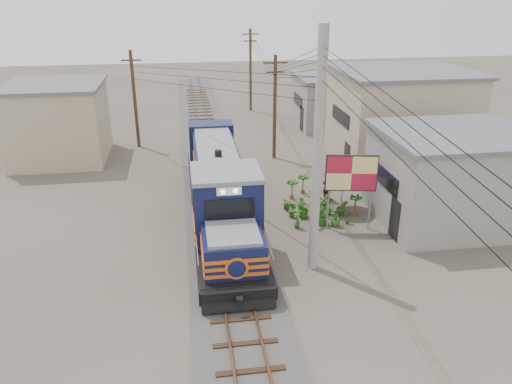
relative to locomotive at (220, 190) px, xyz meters
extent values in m
plane|color=#473F35|center=(0.00, -4.57, -1.73)|extent=(120.00, 120.00, 0.00)
cube|color=#595651|center=(0.00, 5.43, -1.65)|extent=(3.60, 70.00, 0.16)
cube|color=#51331E|center=(-0.54, 5.43, -1.47)|extent=(0.08, 70.00, 0.12)
cube|color=#51331E|center=(0.54, 5.43, -1.47)|extent=(0.08, 70.00, 0.12)
cube|color=black|center=(0.00, 0.05, -0.96)|extent=(2.89, 15.97, 0.55)
cube|color=black|center=(0.00, -4.94, -1.26)|extent=(2.20, 3.19, 0.65)
cube|color=black|center=(0.00, 5.04, -1.26)|extent=(2.20, 3.19, 0.65)
cube|color=#0F143A|center=(0.00, -6.14, -0.11)|extent=(2.37, 2.39, 1.50)
cube|color=#0F143A|center=(0.00, -3.64, 0.69)|extent=(2.84, 2.59, 3.09)
cube|color=slate|center=(0.00, -3.64, 2.28)|extent=(2.89, 2.72, 0.18)
cube|color=black|center=(0.00, -4.95, 1.24)|extent=(2.03, 0.06, 0.80)
cube|color=white|center=(0.00, -4.96, 1.98)|extent=(1.00, 0.06, 0.35)
cube|color=#0F143A|center=(0.00, 2.55, 0.29)|extent=(2.26, 9.78, 2.30)
cube|color=slate|center=(0.00, 2.55, 1.49)|extent=(2.03, 9.78, 0.18)
cube|color=#D55514|center=(0.00, 0.05, -0.41)|extent=(2.93, 15.97, 0.14)
cube|color=#D55514|center=(0.00, 0.05, -0.11)|extent=(2.93, 15.97, 0.14)
cube|color=#D55514|center=(0.00, 0.05, 0.19)|extent=(2.93, 15.97, 0.14)
cylinder|color=#9E9B93|center=(3.50, -5.07, 3.27)|extent=(0.40, 0.40, 10.00)
cylinder|color=#4C3826|center=(4.50, 9.43, 1.77)|extent=(0.24, 0.24, 7.00)
cube|color=#4C3826|center=(4.50, 9.43, 4.77)|extent=(1.60, 0.10, 0.10)
cube|color=#4C3826|center=(4.50, 9.43, 4.17)|extent=(1.20, 0.10, 0.10)
cylinder|color=#4C3826|center=(4.80, 23.43, 2.02)|extent=(0.24, 0.24, 7.50)
cube|color=#4C3826|center=(4.80, 23.43, 5.27)|extent=(1.60, 0.10, 0.10)
cube|color=#4C3826|center=(4.80, 23.43, 4.67)|extent=(1.20, 0.10, 0.10)
cylinder|color=#4C3826|center=(-5.00, 13.43, 1.77)|extent=(0.24, 0.24, 7.00)
cube|color=#4C3826|center=(-5.00, 13.43, 4.77)|extent=(1.60, 0.10, 0.10)
cube|color=#4C3826|center=(-5.00, 13.43, 4.17)|extent=(1.20, 0.10, 0.10)
cube|color=gray|center=(11.50, -1.57, 0.52)|extent=(7.00, 6.00, 4.50)
cube|color=slate|center=(11.50, -1.57, 2.87)|extent=(7.35, 6.30, 0.20)
cube|color=black|center=(7.98, -1.57, 0.75)|extent=(0.05, 3.00, 0.90)
cube|color=tan|center=(12.50, 7.43, 1.27)|extent=(8.00, 7.00, 6.00)
cube|color=slate|center=(12.50, 7.43, 4.37)|extent=(8.40, 7.35, 0.20)
cube|color=black|center=(8.48, 7.43, 1.57)|extent=(0.05, 3.50, 0.90)
cube|color=gray|center=(11.00, 17.43, 0.27)|extent=(6.00, 6.00, 4.00)
cube|color=slate|center=(11.00, 17.43, 2.37)|extent=(6.30, 6.30, 0.20)
cube|color=black|center=(7.98, 17.43, 0.47)|extent=(0.05, 3.00, 0.90)
cube|color=tan|center=(-10.00, 11.43, 0.77)|extent=(6.00, 6.00, 5.00)
cube|color=slate|center=(-10.00, 11.43, 3.37)|extent=(6.30, 6.30, 0.20)
cube|color=black|center=(-13.02, 11.43, 1.02)|extent=(0.05, 3.00, 0.90)
cylinder|color=#99999E|center=(5.15, -1.58, -0.32)|extent=(0.10, 0.10, 2.82)
cylinder|color=#99999E|center=(7.15, -1.96, -0.32)|extent=(0.10, 0.10, 2.82)
cube|color=black|center=(6.15, -1.77, 1.21)|extent=(2.46, 0.58, 1.81)
cube|color=#B71837|center=(6.15, -1.80, 1.21)|extent=(2.35, 0.52, 1.69)
cylinder|color=black|center=(6.52, 0.42, -1.68)|extent=(0.46, 0.46, 0.10)
cylinder|color=#99999E|center=(6.52, 0.42, -0.57)|extent=(0.05, 0.05, 2.31)
cone|color=#5F236A|center=(6.52, 0.42, 0.53)|extent=(3.00, 3.00, 0.58)
imported|color=black|center=(6.05, 1.71, -0.87)|extent=(0.75, 0.67, 1.71)
imported|color=#2B621C|center=(3.67, -1.37, -1.24)|extent=(0.41, 0.56, 0.98)
imported|color=#2B621C|center=(4.48, -1.45, -1.29)|extent=(0.62, 0.60, 0.88)
imported|color=#2B621C|center=(5.00, -1.20, -1.24)|extent=(1.11, 1.16, 0.99)
imported|color=#2B621C|center=(5.63, -1.44, -1.27)|extent=(0.55, 0.55, 0.92)
imported|color=#2B621C|center=(6.32, -1.29, -1.38)|extent=(0.43, 0.37, 0.70)
imported|color=#2B621C|center=(3.72, -0.17, -1.28)|extent=(0.53, 0.59, 0.89)
imported|color=#2B621C|center=(4.32, -0.21, -1.24)|extent=(1.09, 1.02, 0.98)
imported|color=#2B621C|center=(5.14, -0.11, -1.16)|extent=(0.90, 0.90, 1.14)
imported|color=#2B621C|center=(5.70, -0.10, -1.17)|extent=(0.67, 0.72, 1.13)
imported|color=#2B621C|center=(6.35, -0.36, -1.27)|extent=(0.58, 0.50, 0.92)
imported|color=#2B621C|center=(3.62, 0.84, -1.41)|extent=(0.65, 0.69, 0.63)
imported|color=#2B621C|center=(4.41, 0.89, -1.40)|extent=(0.48, 0.48, 0.65)
imported|color=#2B621C|center=(5.10, 1.00, -1.16)|extent=(0.60, 0.40, 1.13)
imported|color=#2B621C|center=(5.65, 0.73, -1.32)|extent=(0.56, 0.57, 0.81)
camera|label=1|loc=(-1.63, -23.06, 9.60)|focal=35.00mm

